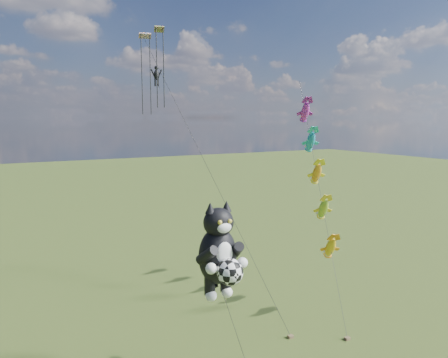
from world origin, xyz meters
TOP-DOWN VIEW (x-y plane):
  - cat_kite_rig at (2.11, -0.78)m, footprint 3.02×4.35m
  - fish_windsock_rig at (16.08, 6.57)m, footprint 6.73×14.58m
  - parafoil_rig at (4.23, 14.81)m, footprint 5.92×16.77m

SIDE VIEW (x-z plane):
  - cat_kite_rig at x=2.11m, z-range 2.54..13.79m
  - fish_windsock_rig at x=16.08m, z-range 1.22..21.29m
  - parafoil_rig at x=4.23m, z-range 8.06..32.31m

